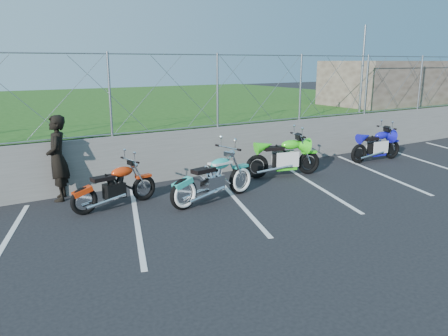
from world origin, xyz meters
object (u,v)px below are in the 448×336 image
cruiser_turquoise (214,181)px  person_standing (58,158)px  naked_orange (116,188)px  sportbike_green (285,159)px  sportbike_blue (377,147)px

cruiser_turquoise → person_standing: person_standing is taller
naked_orange → sportbike_green: bearing=-8.7°
sportbike_blue → person_standing: size_ratio=1.06×
cruiser_turquoise → sportbike_blue: bearing=-4.1°
naked_orange → sportbike_blue: size_ratio=0.98×
cruiser_turquoise → sportbike_blue: size_ratio=1.16×
naked_orange → person_standing: bearing=117.4°
cruiser_turquoise → sportbike_green: 2.89m
cruiser_turquoise → sportbike_blue: cruiser_turquoise is taller
cruiser_turquoise → naked_orange: cruiser_turquoise is taller
naked_orange → sportbike_green: size_ratio=0.92×
cruiser_turquoise → sportbike_blue: (6.46, 0.82, -0.02)m
sportbike_green → person_standing: bearing=-176.3°
cruiser_turquoise → sportbike_blue: 6.51m
sportbike_green → sportbike_blue: sportbike_green is taller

